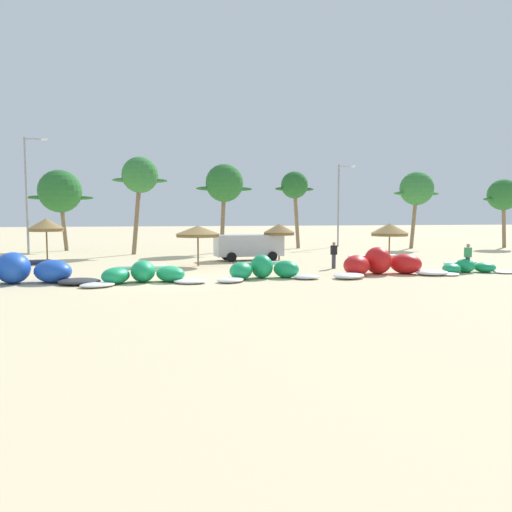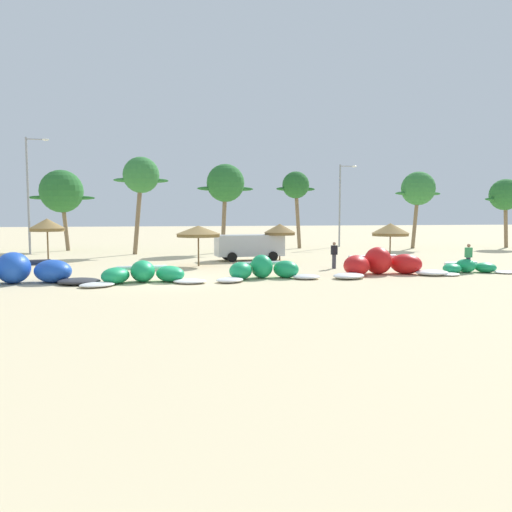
{
  "view_description": "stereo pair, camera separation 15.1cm",
  "coord_description": "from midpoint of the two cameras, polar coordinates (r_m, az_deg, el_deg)",
  "views": [
    {
      "loc": [
        -1.68,
        -24.44,
        3.2
      ],
      "look_at": [
        4.65,
        2.0,
        1.0
      ],
      "focal_mm": 34.88,
      "sensor_mm": 36.0,
      "label": 1
    },
    {
      "loc": [
        -1.54,
        -24.47,
        3.2
      ],
      "look_at": [
        4.65,
        2.0,
        1.0
      ],
      "focal_mm": 34.88,
      "sensor_mm": 36.0,
      "label": 2
    }
  ],
  "objects": [
    {
      "name": "palm_center_right",
      "position": [
        43.65,
        -3.74,
        8.25
      ],
      "size": [
        4.94,
        3.29,
        7.69
      ],
      "color": "#7F6647",
      "rests_on": "ground"
    },
    {
      "name": "kite_right_of_center",
      "position": [
        30.32,
        23.03,
        -1.24
      ],
      "size": [
        5.05,
        2.38,
        0.77
      ],
      "color": "white",
      "rests_on": "ground"
    },
    {
      "name": "beach_umbrella_middle",
      "position": [
        31.88,
        -6.82,
        2.83
      ],
      "size": [
        2.88,
        2.88,
        2.58
      ],
      "color": "brown",
      "rests_on": "ground"
    },
    {
      "name": "lamppost_west",
      "position": [
        45.12,
        -24.75,
        6.94
      ],
      "size": [
        1.86,
        0.24,
        9.6
      ],
      "color": "gray",
      "rests_on": "ground"
    },
    {
      "name": "kite_left_of_center",
      "position": [
        25.32,
        0.73,
        -1.58
      ],
      "size": [
        5.68,
        2.85,
        1.21
      ],
      "color": "white",
      "rests_on": "ground"
    },
    {
      "name": "palm_right_of_gap",
      "position": [
        49.11,
        4.36,
        7.96
      ],
      "size": [
        3.95,
        2.63,
        7.53
      ],
      "color": "#7F6647",
      "rests_on": "ground"
    },
    {
      "name": "kite_far_left",
      "position": [
        25.8,
        -26.28,
        -1.7
      ],
      "size": [
        7.95,
        4.34,
        1.49
      ],
      "color": "#333338",
      "rests_on": "ground"
    },
    {
      "name": "palm_right",
      "position": [
        51.58,
        17.86,
        7.3
      ],
      "size": [
        4.93,
        3.29,
        7.53
      ],
      "color": "#7F6647",
      "rests_on": "ground"
    },
    {
      "name": "parked_van",
      "position": [
        35.67,
        -1.14,
        1.24
      ],
      "size": [
        4.86,
        2.28,
        1.84
      ],
      "color": "#B2B7BC",
      "rests_on": "ground"
    },
    {
      "name": "kite_center",
      "position": [
        27.87,
        14.03,
        -0.93
      ],
      "size": [
        7.09,
        3.45,
        1.49
      ],
      "color": "white",
      "rests_on": "ground"
    },
    {
      "name": "person_near_kites",
      "position": [
        30.57,
        8.77,
        0.11
      ],
      "size": [
        0.36,
        0.24,
        1.62
      ],
      "color": "#383842",
      "rests_on": "ground"
    },
    {
      "name": "palm_rightmost",
      "position": [
        55.93,
        26.44,
        6.25
      ],
      "size": [
        4.67,
        3.11,
        6.88
      ],
      "color": "#7F6647",
      "rests_on": "ground"
    },
    {
      "name": "kite_left",
      "position": [
        24.4,
        -12.95,
        -2.08
      ],
      "size": [
        6.08,
        2.99,
        1.05
      ],
      "color": "white",
      "rests_on": "ground"
    },
    {
      "name": "beach_umbrella_near_palms",
      "position": [
        35.83,
        2.55,
        3.06
      ],
      "size": [
        2.29,
        2.29,
        2.63
      ],
      "color": "brown",
      "rests_on": "ground"
    },
    {
      "name": "palm_left_of_gap",
      "position": [
        48.98,
        -21.64,
        6.87
      ],
      "size": [
        5.83,
        3.89,
        7.38
      ],
      "color": "#7F6647",
      "rests_on": "ground"
    },
    {
      "name": "beach_umbrella_outermost",
      "position": [
        36.78,
        14.96,
        2.95
      ],
      "size": [
        2.68,
        2.68,
        2.68
      ],
      "color": "brown",
      "rests_on": "ground"
    },
    {
      "name": "beach_umbrella_near_van",
      "position": [
        34.91,
        -23.04,
        3.29
      ],
      "size": [
        2.24,
        2.24,
        3.03
      ],
      "color": "brown",
      "rests_on": "ground"
    },
    {
      "name": "palm_center_left",
      "position": [
        42.61,
        -13.27,
        8.9
      ],
      "size": [
        4.47,
        2.98,
        8.07
      ],
      "color": "#7F6647",
      "rests_on": "ground"
    },
    {
      "name": "lamppost_west_center",
      "position": [
        52.45,
        9.52,
        6.29
      ],
      "size": [
        1.94,
        0.24,
        8.47
      ],
      "color": "gray",
      "rests_on": "ground"
    },
    {
      "name": "person_by_umbrellas",
      "position": [
        30.7,
        22.99,
        -0.19
      ],
      "size": [
        0.36,
        0.24,
        1.62
      ],
      "color": "#383842",
      "rests_on": "ground"
    },
    {
      "name": "ground_plane",
      "position": [
        24.72,
        -9.64,
        -2.88
      ],
      "size": [
        260.0,
        260.0,
        0.0
      ],
      "primitive_type": "plane",
      "color": "beige"
    }
  ]
}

